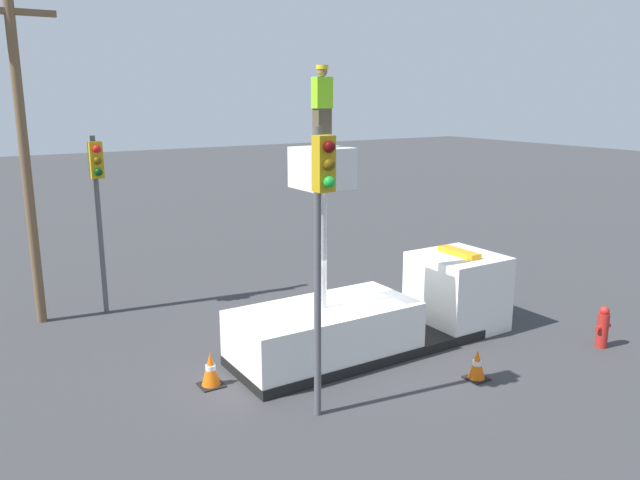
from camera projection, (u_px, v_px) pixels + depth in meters
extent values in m
plane|color=#38383A|center=(360.00, 351.00, 15.40)|extent=(120.00, 120.00, 0.00)
cube|color=black|center=(360.00, 347.00, 15.38)|extent=(6.45, 2.19, 0.24)
cube|color=white|center=(325.00, 334.00, 14.72)|extent=(4.39, 2.13, 1.34)
cube|color=white|center=(457.00, 291.00, 16.84)|extent=(2.05, 2.13, 2.01)
cube|color=black|center=(485.00, 271.00, 17.29)|extent=(0.03, 1.81, 0.81)
cube|color=orange|center=(459.00, 252.00, 16.60)|extent=(0.36, 1.28, 0.14)
cylinder|color=silver|center=(322.00, 247.00, 14.20)|extent=(0.22, 0.22, 2.91)
cube|color=silver|center=(322.00, 168.00, 13.79)|extent=(1.12, 1.12, 0.90)
cube|color=brown|center=(322.00, 128.00, 13.59)|extent=(0.34, 0.26, 0.84)
cube|color=#8CEA1E|center=(322.00, 93.00, 13.42)|extent=(0.40, 0.26, 0.66)
sphere|color=#9E704C|center=(322.00, 71.00, 13.32)|extent=(0.23, 0.23, 0.23)
cylinder|color=yellow|center=(322.00, 67.00, 13.30)|extent=(0.26, 0.26, 0.09)
cylinder|color=#515156|center=(318.00, 278.00, 11.72)|extent=(0.14, 0.14, 5.64)
cube|color=#B79314|center=(324.00, 164.00, 11.05)|extent=(0.34, 0.28, 1.00)
sphere|color=#490707|center=(329.00, 147.00, 10.83)|extent=(0.22, 0.22, 0.22)
sphere|color=#503C07|center=(329.00, 165.00, 10.90)|extent=(0.22, 0.22, 0.22)
sphere|color=green|center=(329.00, 182.00, 10.97)|extent=(0.22, 0.22, 0.22)
cylinder|color=#515156|center=(100.00, 227.00, 17.60)|extent=(0.14, 0.14, 5.09)
cube|color=#B79314|center=(96.00, 160.00, 17.00)|extent=(0.34, 0.28, 1.00)
sphere|color=red|center=(97.00, 149.00, 16.77)|extent=(0.22, 0.22, 0.22)
sphere|color=#503C07|center=(98.00, 161.00, 16.84)|extent=(0.22, 0.22, 0.22)
sphere|color=#083710|center=(98.00, 172.00, 16.92)|extent=(0.22, 0.22, 0.22)
cylinder|color=#B2231E|center=(602.00, 330.00, 15.56)|extent=(0.28, 0.28, 0.88)
sphere|color=#B2231E|center=(605.00, 311.00, 15.44)|extent=(0.24, 0.24, 0.24)
cylinder|color=#B2231E|center=(598.00, 329.00, 15.44)|extent=(0.12, 0.11, 0.11)
cylinder|color=#B2231E|center=(608.00, 326.00, 15.64)|extent=(0.12, 0.11, 0.11)
cube|color=black|center=(211.00, 385.00, 13.57)|extent=(0.51, 0.51, 0.03)
cone|color=orange|center=(211.00, 369.00, 13.49)|extent=(0.43, 0.43, 0.78)
cylinder|color=white|center=(211.00, 367.00, 13.48)|extent=(0.22, 0.22, 0.11)
cube|color=black|center=(476.00, 378.00, 13.89)|extent=(0.46, 0.46, 0.03)
cone|color=orange|center=(477.00, 364.00, 13.81)|extent=(0.39, 0.39, 0.69)
cylinder|color=white|center=(477.00, 363.00, 13.81)|extent=(0.20, 0.20, 0.10)
cylinder|color=brown|center=(25.00, 164.00, 16.43)|extent=(0.26, 0.26, 8.82)
cube|color=brown|center=(9.00, 11.00, 15.57)|extent=(2.20, 0.16, 0.16)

